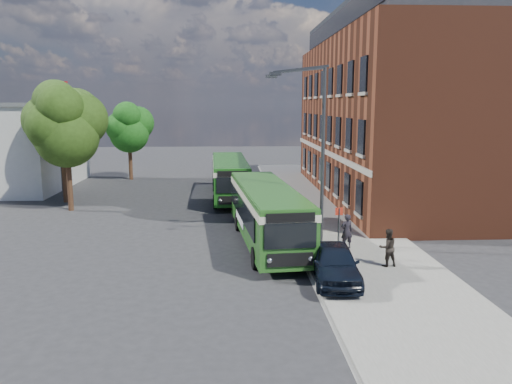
{
  "coord_description": "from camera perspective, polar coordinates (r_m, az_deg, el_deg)",
  "views": [
    {
      "loc": [
        0.63,
        -26.26,
        7.18
      ],
      "look_at": [
        2.11,
        1.97,
        2.2
      ],
      "focal_mm": 35.0,
      "sensor_mm": 36.0,
      "label": 1
    }
  ],
  "objects": [
    {
      "name": "pavement",
      "position": [
        35.56,
        7.38,
        -1.62
      ],
      "size": [
        6.0,
        48.0,
        0.15
      ],
      "primitive_type": "cube",
      "color": "gray",
      "rests_on": "ground"
    },
    {
      "name": "bus_rear",
      "position": [
        38.52,
        -3.02,
        2.0
      ],
      "size": [
        2.98,
        11.94,
        3.02
      ],
      "color": "#1C5C18",
      "rests_on": "ground"
    },
    {
      "name": "flagpole",
      "position": [
        41.44,
        -21.54,
        6.2
      ],
      "size": [
        0.95,
        0.1,
        9.0
      ],
      "color": "#36383B",
      "rests_on": "ground"
    },
    {
      "name": "bus_front",
      "position": [
        25.77,
        1.22,
        -1.99
      ],
      "size": [
        3.63,
        11.87,
        3.02
      ],
      "color": "#28601F",
      "rests_on": "ground"
    },
    {
      "name": "tree_right",
      "position": [
        49.32,
        -14.26,
        7.2
      ],
      "size": [
        4.4,
        4.19,
        7.44
      ],
      "color": "#392214",
      "rests_on": "ground"
    },
    {
      "name": "bus_stop_sign",
      "position": [
        23.31,
        9.42,
        -4.23
      ],
      "size": [
        0.35,
        0.08,
        2.52
      ],
      "color": "#36383B",
      "rests_on": "ground"
    },
    {
      "name": "pedestrian_a",
      "position": [
        25.03,
        10.32,
        -4.44
      ],
      "size": [
        0.71,
        0.56,
        1.72
      ],
      "primitive_type": "imported",
      "rotation": [
        0.0,
        0.0,
        3.39
      ],
      "color": "black",
      "rests_on": "pavement"
    },
    {
      "name": "pedestrian_b",
      "position": [
        22.73,
        14.81,
        -6.16
      ],
      "size": [
        0.91,
        0.76,
        1.68
      ],
      "primitive_type": "imported",
      "rotation": [
        0.0,
        0.0,
        3.31
      ],
      "color": "black",
      "rests_on": "pavement"
    },
    {
      "name": "ground",
      "position": [
        27.23,
        -4.24,
        -5.33
      ],
      "size": [
        120.0,
        120.0,
        0.0
      ],
      "primitive_type": "plane",
      "color": "#2A2A2C",
      "rests_on": "ground"
    },
    {
      "name": "tree_mid",
      "position": [
        39.03,
        -21.34,
        7.64
      ],
      "size": [
        5.27,
        5.01,
        8.9
      ],
      "color": "#392214",
      "rests_on": "ground"
    },
    {
      "name": "brick_office",
      "position": [
        40.53,
        16.47,
        9.29
      ],
      "size": [
        12.1,
        26.0,
        14.2
      ],
      "color": "brown",
      "rests_on": "ground"
    },
    {
      "name": "street_lamp",
      "position": [
        24.74,
        6.82,
        4.38
      ],
      "size": [
        2.96,
        2.38,
        9.0
      ],
      "color": "#36383B",
      "rests_on": "ground"
    },
    {
      "name": "white_building",
      "position": [
        48.15,
        -25.86,
        4.8
      ],
      "size": [
        9.4,
        13.4,
        7.3
      ],
      "color": "beige",
      "rests_on": "ground"
    },
    {
      "name": "tree_left",
      "position": [
        35.75,
        -20.83,
        7.06
      ],
      "size": [
        5.02,
        4.78,
        8.48
      ],
      "color": "#392214",
      "rests_on": "ground"
    },
    {
      "name": "parked_car",
      "position": [
        20.45,
        9.0,
        -8.01
      ],
      "size": [
        2.09,
        4.55,
        1.51
      ],
      "primitive_type": "imported",
      "rotation": [
        0.0,
        0.0,
        -0.07
      ],
      "color": "black",
      "rests_on": "pavement"
    },
    {
      "name": "kerb_line",
      "position": [
        35.16,
        2.48,
        -1.79
      ],
      "size": [
        0.12,
        48.0,
        0.01
      ],
      "primitive_type": "cube",
      "color": "beige",
      "rests_on": "ground"
    }
  ]
}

